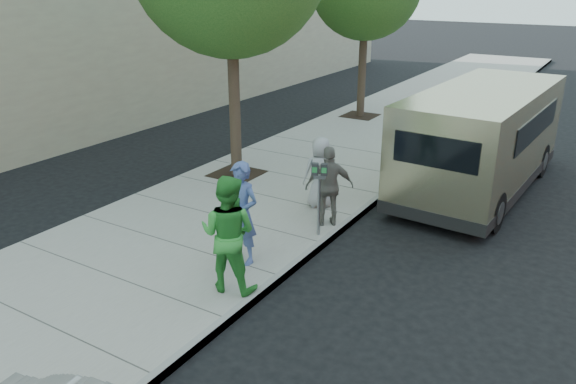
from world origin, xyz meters
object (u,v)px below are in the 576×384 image
object	(u,v)px
parking_meter	(319,184)
person_gray_shirt	(321,172)
van	(483,137)
person_green_shirt	(228,234)
person_striped_polo	(329,186)
person_officer	(241,213)

from	to	relation	value
parking_meter	person_gray_shirt	distance (m)	1.52
van	person_green_shirt	bearing A→B (deg)	-103.87
person_green_shirt	parking_meter	bearing A→B (deg)	-108.92
person_striped_polo	van	bearing A→B (deg)	-151.53
van	person_green_shirt	size ratio (longest dim) A/B	3.54
parking_meter	person_striped_polo	xyz separation A→B (m)	(-0.06, 0.55, -0.24)
parking_meter	person_green_shirt	bearing A→B (deg)	-117.58
person_officer	person_gray_shirt	distance (m)	3.01
person_gray_shirt	person_striped_polo	xyz separation A→B (m)	(0.62, -0.78, 0.04)
person_green_shirt	van	bearing A→B (deg)	-120.06
person_green_shirt	person_gray_shirt	bearing A→B (deg)	-96.70
parking_meter	person_gray_shirt	size ratio (longest dim) A/B	0.94
person_gray_shirt	person_striped_polo	size ratio (longest dim) A/B	0.95
person_striped_polo	person_officer	bearing A→B (deg)	40.61
person_green_shirt	person_striped_polo	world-z (taller)	person_green_shirt
person_officer	person_gray_shirt	size ratio (longest dim) A/B	1.18
parking_meter	person_green_shirt	size ratio (longest dim) A/B	0.76
van	person_green_shirt	xyz separation A→B (m)	(-2.21, -7.14, -0.21)
person_officer	person_striped_polo	bearing A→B (deg)	77.53
parking_meter	person_striped_polo	size ratio (longest dim) A/B	0.89
van	person_green_shirt	world-z (taller)	van
parking_meter	van	distance (m)	5.01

